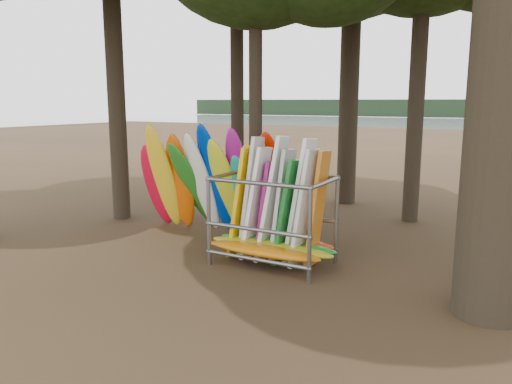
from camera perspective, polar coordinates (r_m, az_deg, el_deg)
The scene contains 5 objects.
ground at distance 11.13m, azimuth -1.66°, elevation -8.55°, with size 120.00×120.00×0.00m, color #47331E.
lake at distance 69.32m, azimuth 25.07°, elevation 6.40°, with size 160.00×160.00×0.00m, color gray.
far_shore at distance 119.14m, azimuth 27.15°, elevation 8.45°, with size 160.00×4.00×4.00m, color black.
kayak_row at distance 13.40m, azimuth -4.97°, elevation 0.73°, with size 4.69×2.28×3.19m.
storage_rack at distance 11.12m, azimuth 2.02°, elevation -3.44°, with size 3.03×1.50×2.89m.
Camera 1 is at (5.45, -9.01, 3.60)m, focal length 35.00 mm.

